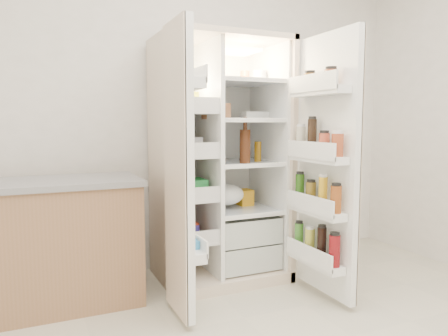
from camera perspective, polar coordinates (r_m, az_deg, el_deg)
name	(u,v)px	position (r m, az deg, el deg)	size (l,w,h in m)	color
wall_back	(184,102)	(3.50, -5.46, 8.83)	(4.00, 0.02, 2.70)	white
refrigerator	(219,180)	(3.26, -0.69, -1.64)	(0.92, 0.70, 1.80)	beige
freezer_door	(179,172)	(2.50, -6.03, -0.57)	(0.15, 0.40, 1.72)	white
fridge_door	(325,169)	(2.88, 13.46, -0.18)	(0.17, 0.58, 1.72)	white
kitchen_counter	(51,243)	(2.98, -22.27, -9.31)	(1.13, 0.60, 0.82)	#8F6647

